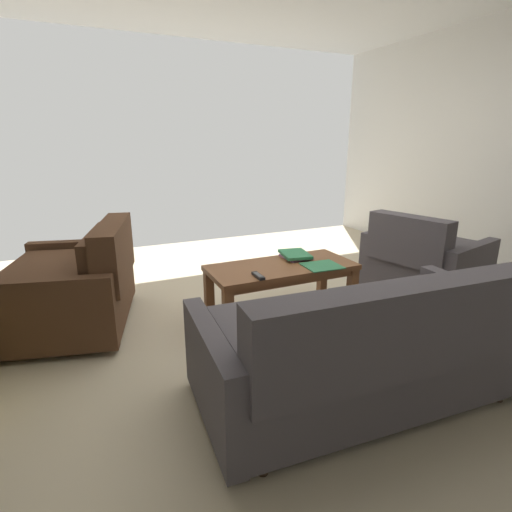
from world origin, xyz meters
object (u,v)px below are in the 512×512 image
at_px(armchair_side, 423,260).
at_px(tv_remote, 258,276).
at_px(coffee_table, 282,273).
at_px(book_stack, 295,255).
at_px(loose_magazine, 322,266).
at_px(sofa_main, 365,345).
at_px(loveseat_near, 76,284).

distance_m(armchair_side, tv_remote, 1.74).
xyz_separation_m(coffee_table, book_stack, (-0.20, -0.13, 0.09)).
bearing_deg(coffee_table, loose_magazine, 149.59).
height_order(coffee_table, armchair_side, armchair_side).
xyz_separation_m(coffee_table, tv_remote, (0.29, 0.19, 0.08)).
height_order(sofa_main, coffee_table, sofa_main).
relative_size(loveseat_near, tv_remote, 7.96).
relative_size(loveseat_near, armchair_side, 1.18).
height_order(loveseat_near, book_stack, loveseat_near).
relative_size(sofa_main, coffee_table, 1.55).
relative_size(coffee_table, armchair_side, 1.09).
relative_size(sofa_main, book_stack, 5.68).
height_order(tv_remote, loose_magazine, tv_remote).
bearing_deg(sofa_main, armchair_side, -145.68).
height_order(sofa_main, tv_remote, sofa_main).
bearing_deg(tv_remote, loose_magazine, -177.75).
xyz_separation_m(sofa_main, tv_remote, (0.19, -0.98, 0.12)).
height_order(loveseat_near, tv_remote, loveseat_near).
xyz_separation_m(sofa_main, loose_magazine, (-0.38, -1.00, 0.11)).
xyz_separation_m(loveseat_near, loose_magazine, (-1.80, 0.66, 0.10)).
xyz_separation_m(coffee_table, loose_magazine, (-0.28, 0.16, 0.07)).
height_order(loveseat_near, loose_magazine, loveseat_near).
bearing_deg(book_stack, armchair_side, 168.84).
bearing_deg(coffee_table, sofa_main, 84.82).
bearing_deg(loveseat_near, loose_magazine, 159.77).
relative_size(armchair_side, loose_magazine, 3.80).
distance_m(armchair_side, book_stack, 1.26).
bearing_deg(book_stack, coffee_table, 33.09).
relative_size(book_stack, tv_remote, 2.01).
bearing_deg(loose_magazine, tv_remote, -84.27).
bearing_deg(coffee_table, armchair_side, 175.60).
bearing_deg(loveseat_near, armchair_side, 168.33).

